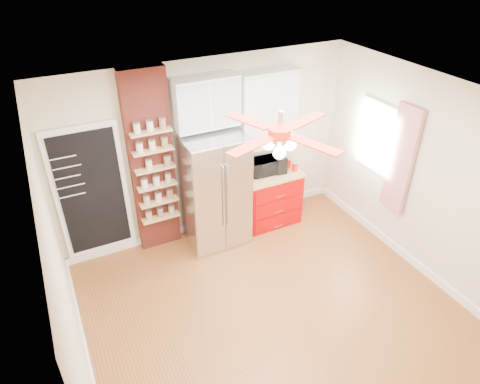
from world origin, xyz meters
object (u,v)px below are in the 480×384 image
pantry_jar_oats (149,164)px  ceiling_fan (280,133)px  canister_left (295,167)px  fridge (214,190)px  red_cabinet (269,197)px  coffee_maker (280,165)px  toaster_oven (264,166)px

pantry_jar_oats → ceiling_fan: bearing=-62.4°
ceiling_fan → canister_left: ceiling_fan is taller
fridge → ceiling_fan: size_ratio=1.25×
fridge → canister_left: bearing=-2.8°
red_cabinet → canister_left: (0.37, -0.12, 0.51)m
coffee_maker → pantry_jar_oats: pantry_jar_oats is taller
pantry_jar_oats → canister_left: bearing=-5.4°
fridge → pantry_jar_oats: size_ratio=13.05×
red_cabinet → toaster_oven: (-0.11, 0.03, 0.57)m
toaster_oven → ceiling_fan: bearing=-113.9°
pantry_jar_oats → toaster_oven: bearing=-2.3°
fridge → coffee_maker: (1.11, -0.01, 0.16)m
red_cabinet → ceiling_fan: ceiling_fan is taller
fridge → canister_left: (1.34, -0.07, 0.09)m
toaster_oven → pantry_jar_oats: 1.79m
fridge → pantry_jar_oats: fridge is taller
fridge → toaster_oven: 0.88m
ceiling_fan → canister_left: bearing=50.5°
fridge → red_cabinet: fridge is taller
toaster_oven → canister_left: 0.50m
coffee_maker → canister_left: bearing=-7.4°
canister_left → pantry_jar_oats: bearing=174.6°
toaster_oven → coffee_maker: 0.26m
canister_left → toaster_oven: bearing=163.5°
toaster_oven → canister_left: size_ratio=3.28×
fridge → pantry_jar_oats: (-0.88, 0.14, 0.56)m
ceiling_fan → pantry_jar_oats: size_ratio=10.44×
ceiling_fan → pantry_jar_oats: (-0.93, 1.77, -0.98)m
coffee_maker → red_cabinet: bearing=163.2°
fridge → pantry_jar_oats: 1.05m
fridge → ceiling_fan: 2.25m
fridge → ceiling_fan: ceiling_fan is taller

